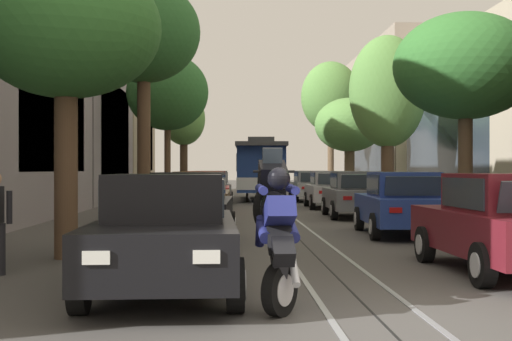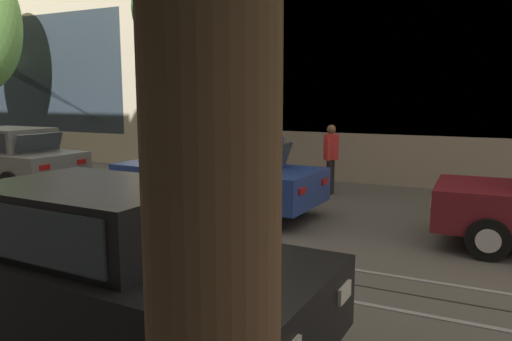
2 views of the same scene
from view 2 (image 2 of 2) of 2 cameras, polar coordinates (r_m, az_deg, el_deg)
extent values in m
cube|color=gray|center=(16.39, 22.85, 15.83)|extent=(5.85, 15.94, 9.24)
cube|color=#2D3842|center=(13.45, 21.94, 15.60)|extent=(0.04, 11.37, 5.54)
cube|color=#BCAD93|center=(23.44, -22.18, 11.05)|extent=(4.85, 15.94, 7.23)
cube|color=#2D3842|center=(21.88, -26.88, 10.02)|extent=(0.04, 11.37, 4.34)
cube|color=black|center=(4.97, -16.99, -12.29)|extent=(1.94, 4.36, 0.66)
cube|color=black|center=(4.89, -18.57, -4.98)|extent=(1.54, 2.11, 0.60)
cube|color=#2D3842|center=(4.34, -10.86, -6.66)|extent=(1.34, 0.27, 0.47)
cube|color=#2D3842|center=(5.80, -26.66, -3.56)|extent=(1.30, 0.24, 0.45)
cube|color=#2D3842|center=(5.42, -12.83, -3.43)|extent=(0.09, 1.81, 0.47)
cube|color=#2D3842|center=(4.43, -25.63, -6.80)|extent=(0.09, 1.81, 0.47)
cube|color=white|center=(4.31, 10.32, -13.95)|extent=(0.28, 0.05, 0.14)
cube|color=#B21414|center=(6.88, -26.60, -6.10)|extent=(0.28, 0.05, 0.12)
cylinder|color=black|center=(5.03, 2.02, -15.68)|extent=(0.22, 0.65, 0.64)
cylinder|color=silver|center=(5.13, 2.57, -15.23)|extent=(0.03, 0.35, 0.35)
cylinder|color=black|center=(6.57, -19.75, -10.28)|extent=(0.22, 0.65, 0.64)
cylinder|color=silver|center=(6.64, -19.04, -10.04)|extent=(0.03, 0.35, 0.35)
cube|color=white|center=(8.21, 20.02, -3.43)|extent=(0.28, 0.05, 0.14)
cube|color=white|center=(9.30, 20.64, -2.08)|extent=(0.28, 0.05, 0.14)
cylinder|color=black|center=(7.97, 25.63, -7.29)|extent=(0.21, 0.64, 0.64)
cylinder|color=silver|center=(7.86, 25.63, -7.50)|extent=(0.03, 0.35, 0.35)
cylinder|color=black|center=(9.68, 25.55, -4.56)|extent=(0.21, 0.64, 0.64)
cylinder|color=silver|center=(9.79, 25.54, -4.42)|extent=(0.03, 0.35, 0.35)
cube|color=#233D93|center=(10.11, -4.61, -1.29)|extent=(2.00, 4.38, 0.66)
cube|color=#233D93|center=(9.94, -3.93, 2.22)|extent=(1.57, 2.13, 0.60)
cube|color=#2D3842|center=(10.42, -7.81, 2.35)|extent=(1.34, 0.28, 0.47)
cube|color=#2D3842|center=(9.36, 2.18, 1.71)|extent=(1.30, 0.26, 0.45)
cube|color=#2D3842|center=(9.32, -6.41, 1.76)|extent=(0.12, 1.81, 0.47)
cube|color=#2D3842|center=(10.57, -1.74, 2.63)|extent=(0.12, 1.81, 0.47)
cube|color=white|center=(11.01, -15.66, -0.24)|extent=(0.28, 0.05, 0.14)
cube|color=#B21414|center=(8.59, 5.43, -2.40)|extent=(0.28, 0.05, 0.12)
cube|color=white|center=(11.83, -11.88, 0.50)|extent=(0.28, 0.05, 0.14)
cube|color=#B21414|center=(9.61, 8.08, -1.27)|extent=(0.28, 0.05, 0.12)
cylinder|color=black|center=(10.30, -13.52, -3.19)|extent=(0.23, 0.65, 0.64)
cylinder|color=silver|center=(10.22, -13.93, -3.29)|extent=(0.04, 0.35, 0.35)
cylinder|color=black|center=(11.63, -7.69, -1.67)|extent=(0.23, 0.65, 0.64)
cylinder|color=silver|center=(11.72, -7.37, -1.59)|extent=(0.04, 0.35, 0.35)
cylinder|color=black|center=(8.76, -0.44, -5.02)|extent=(0.23, 0.65, 0.64)
cylinder|color=silver|center=(8.67, -0.80, -5.17)|extent=(0.04, 0.35, 0.35)
cylinder|color=black|center=(10.30, 4.35, -2.97)|extent=(0.23, 0.65, 0.64)
cylinder|color=silver|center=(10.39, 4.61, -2.86)|extent=(0.04, 0.35, 0.35)
cube|color=slate|center=(14.49, -27.23, 0.80)|extent=(1.92, 4.35, 0.66)
cube|color=slate|center=(14.31, -27.06, 3.27)|extent=(1.53, 2.10, 0.60)
cube|color=#2D3842|center=(13.36, -24.11, 3.06)|extent=(1.30, 0.23, 0.45)
cube|color=#2D3842|center=(14.75, -24.69, 3.56)|extent=(0.08, 1.81, 0.47)
cube|color=#B21414|center=(12.43, -23.60, 0.34)|extent=(0.28, 0.05, 0.12)
cube|color=#B21414|center=(13.15, -19.82, 0.98)|extent=(0.28, 0.05, 0.12)
cylinder|color=black|center=(16.12, -27.34, 0.31)|extent=(0.22, 0.65, 0.64)
cylinder|color=silver|center=(16.18, -27.03, 0.37)|extent=(0.03, 0.35, 0.35)
cylinder|color=black|center=(12.96, -26.89, -1.48)|extent=(0.22, 0.65, 0.64)
cylinder|color=silver|center=(12.89, -27.29, -1.55)|extent=(0.03, 0.35, 0.35)
cylinder|color=black|center=(14.03, -21.06, -0.40)|extent=(0.22, 0.65, 0.64)
cylinder|color=silver|center=(14.10, -20.72, -0.34)|extent=(0.03, 0.35, 0.35)
cylinder|color=brown|center=(1.56, -5.07, -13.54)|extent=(0.43, 0.43, 3.62)
cylinder|color=brown|center=(12.59, -5.71, 6.27)|extent=(0.39, 0.39, 3.75)
ellipsoid|color=#387A33|center=(12.75, -5.89, 18.04)|extent=(3.95, 3.39, 2.92)
cylinder|color=black|center=(11.99, 8.59, -0.82)|extent=(0.14, 0.14, 0.87)
cylinder|color=black|center=(12.18, 8.87, -0.68)|extent=(0.14, 0.14, 0.87)
cube|color=red|center=(11.99, 8.81, 2.76)|extent=(0.33, 0.41, 0.62)
cylinder|color=red|center=(11.77, 8.47, 2.46)|extent=(0.09, 0.09, 0.55)
cylinder|color=red|center=(12.21, 9.13, 2.67)|extent=(0.09, 0.09, 0.55)
sphere|color=brown|center=(11.95, 8.86, 4.80)|extent=(0.22, 0.22, 0.22)
camera|label=1|loc=(12.97, 96.35, -4.34)|focal=49.04mm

